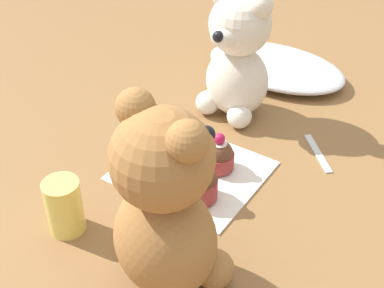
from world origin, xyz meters
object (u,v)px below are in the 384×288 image
object	(u,v)px
teddy_bear_cream	(237,57)
teddy_bear_tan	(166,208)
cupcake_near_tan_bear	(199,182)
teaspoon	(318,153)
juice_glass	(64,206)
cupcake_near_cream_bear	(219,156)

from	to	relation	value
teddy_bear_cream	teddy_bear_tan	world-z (taller)	teddy_bear_tan
cupcake_near_tan_bear	teaspoon	bearing A→B (deg)	62.65
juice_glass	teaspoon	distance (m)	0.43
cupcake_near_cream_bear	cupcake_near_tan_bear	distance (m)	0.08
cupcake_near_cream_bear	teaspoon	bearing A→B (deg)	47.28
teaspoon	cupcake_near_tan_bear	bearing A→B (deg)	-70.38
teddy_bear_tan	cupcake_near_tan_bear	size ratio (longest dim) A/B	3.51
teaspoon	cupcake_near_cream_bear	bearing A→B (deg)	-85.74
teddy_bear_cream	teddy_bear_tan	bearing A→B (deg)	-66.54
cupcake_near_tan_bear	juice_glass	distance (m)	0.20
teddy_bear_tan	juice_glass	world-z (taller)	teddy_bear_tan
cupcake_near_cream_bear	juice_glass	size ratio (longest dim) A/B	0.78
cupcake_near_cream_bear	juice_glass	xyz separation A→B (m)	(-0.11, -0.23, 0.01)
cupcake_near_cream_bear	cupcake_near_tan_bear	world-z (taller)	cupcake_near_tan_bear
teddy_bear_cream	cupcake_near_tan_bear	world-z (taller)	teddy_bear_cream
cupcake_near_tan_bear	teaspoon	xyz separation A→B (m)	(0.11, 0.21, -0.03)
cupcake_near_cream_bear	teaspoon	size ratio (longest dim) A/B	0.62
teaspoon	juice_glass	bearing A→B (deg)	-75.59
cupcake_near_cream_bear	teddy_bear_cream	bearing A→B (deg)	111.26
teddy_bear_tan	teaspoon	bearing A→B (deg)	-85.44
teddy_bear_tan	cupcake_near_cream_bear	distance (m)	0.25
teddy_bear_cream	cupcake_near_cream_bear	xyz separation A→B (m)	(0.06, -0.16, -0.09)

